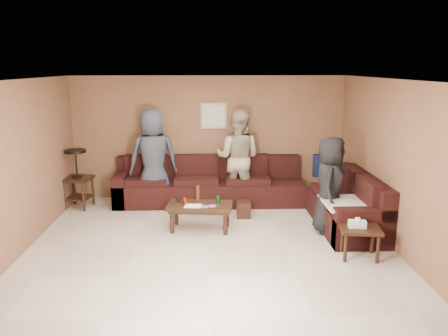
% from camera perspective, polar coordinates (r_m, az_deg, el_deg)
% --- Properties ---
extents(room, '(5.60, 5.50, 2.50)m').
position_cam_1_polar(room, '(6.42, -1.96, 4.01)').
color(room, beige).
rests_on(room, ground).
extents(sectional_sofa, '(4.65, 2.90, 0.97)m').
position_cam_1_polar(sectional_sofa, '(8.24, 3.76, -3.47)').
color(sectional_sofa, black).
rests_on(sectional_sofa, ground).
extents(coffee_table, '(1.13, 0.65, 0.73)m').
position_cam_1_polar(coffee_table, '(7.31, -3.19, -5.21)').
color(coffee_table, black).
rests_on(coffee_table, ground).
extents(end_table_left, '(0.59, 0.59, 1.14)m').
position_cam_1_polar(end_table_left, '(8.83, -18.61, -1.20)').
color(end_table_left, black).
rests_on(end_table_left, ground).
extents(side_table_right, '(0.61, 0.52, 0.60)m').
position_cam_1_polar(side_table_right, '(6.55, 17.30, -7.90)').
color(side_table_right, black).
rests_on(side_table_right, ground).
extents(waste_bin, '(0.25, 0.25, 0.30)m').
position_cam_1_polar(waste_bin, '(7.95, 2.57, -5.41)').
color(waste_bin, black).
rests_on(waste_bin, ground).
extents(wall_art, '(0.52, 0.04, 0.52)m').
position_cam_1_polar(wall_art, '(8.87, -1.36, 6.82)').
color(wall_art, tan).
rests_on(wall_art, ground).
extents(person_left, '(1.05, 0.80, 1.91)m').
position_cam_1_polar(person_left, '(8.49, -9.21, 1.26)').
color(person_left, '#2E3340').
rests_on(person_left, ground).
extents(person_middle, '(1.09, 0.96, 1.88)m').
position_cam_1_polar(person_middle, '(8.52, 1.82, 1.37)').
color(person_middle, gray).
rests_on(person_middle, ground).
extents(person_right, '(0.75, 0.91, 1.59)m').
position_cam_1_polar(person_right, '(7.30, 13.66, -2.18)').
color(person_right, black).
rests_on(person_right, ground).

